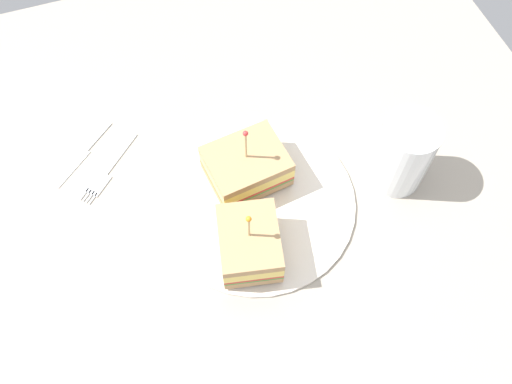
{
  "coord_description": "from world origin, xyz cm",
  "views": [
    {
      "loc": [
        11.1,
        32.25,
        65.51
      ],
      "look_at": [
        0.0,
        0.0,
        2.96
      ],
      "focal_mm": 37.73,
      "sensor_mm": 36.0,
      "label": 1
    }
  ],
  "objects_px": {
    "drink_glass": "(402,156)",
    "knife": "(80,157)",
    "sandwich_half_front": "(245,166)",
    "fork": "(105,175)",
    "sandwich_half_back": "(249,243)",
    "plate": "(256,201)"
  },
  "relations": [
    {
      "from": "sandwich_half_front",
      "to": "fork",
      "type": "bearing_deg",
      "value": -20.78
    },
    {
      "from": "sandwich_half_back",
      "to": "fork",
      "type": "xyz_separation_m",
      "value": [
        0.16,
        -0.18,
        -0.03
      ]
    },
    {
      "from": "sandwich_half_front",
      "to": "knife",
      "type": "height_order",
      "value": "sandwich_half_front"
    },
    {
      "from": "sandwich_half_front",
      "to": "drink_glass",
      "type": "distance_m",
      "value": 0.21
    },
    {
      "from": "sandwich_half_back",
      "to": "drink_glass",
      "type": "xyz_separation_m",
      "value": [
        -0.23,
        -0.05,
        0.01
      ]
    },
    {
      "from": "drink_glass",
      "to": "fork",
      "type": "height_order",
      "value": "drink_glass"
    },
    {
      "from": "sandwich_half_front",
      "to": "knife",
      "type": "xyz_separation_m",
      "value": [
        0.21,
        -0.11,
        -0.03
      ]
    },
    {
      "from": "plate",
      "to": "knife",
      "type": "relative_size",
      "value": 2.65
    },
    {
      "from": "sandwich_half_back",
      "to": "knife",
      "type": "height_order",
      "value": "sandwich_half_back"
    },
    {
      "from": "plate",
      "to": "fork",
      "type": "distance_m",
      "value": 0.22
    },
    {
      "from": "fork",
      "to": "knife",
      "type": "distance_m",
      "value": 0.05
    },
    {
      "from": "sandwich_half_front",
      "to": "sandwich_half_back",
      "type": "height_order",
      "value": "sandwich_half_front"
    },
    {
      "from": "sandwich_half_back",
      "to": "fork",
      "type": "relative_size",
      "value": 1.06
    },
    {
      "from": "sandwich_half_front",
      "to": "drink_glass",
      "type": "bearing_deg",
      "value": 162.7
    },
    {
      "from": "sandwich_half_back",
      "to": "drink_glass",
      "type": "distance_m",
      "value": 0.24
    },
    {
      "from": "plate",
      "to": "drink_glass",
      "type": "height_order",
      "value": "drink_glass"
    },
    {
      "from": "drink_glass",
      "to": "knife",
      "type": "height_order",
      "value": "drink_glass"
    },
    {
      "from": "drink_glass",
      "to": "knife",
      "type": "relative_size",
      "value": 1.1
    },
    {
      "from": "drink_glass",
      "to": "plate",
      "type": "bearing_deg",
      "value": -6.51
    },
    {
      "from": "knife",
      "to": "sandwich_half_back",
      "type": "bearing_deg",
      "value": 129.67
    },
    {
      "from": "sandwich_half_back",
      "to": "knife",
      "type": "distance_m",
      "value": 0.29
    },
    {
      "from": "drink_glass",
      "to": "fork",
      "type": "distance_m",
      "value": 0.41
    }
  ]
}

